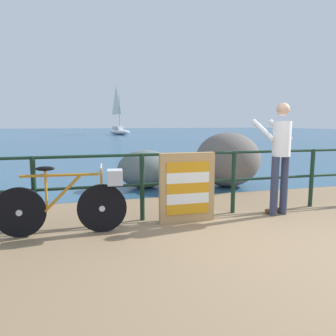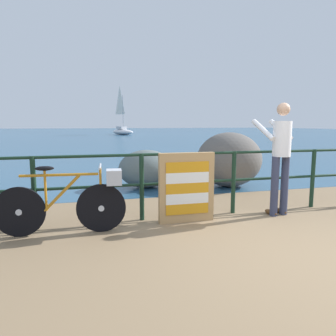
{
  "view_description": "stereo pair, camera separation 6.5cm",
  "coord_description": "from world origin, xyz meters",
  "px_view_note": "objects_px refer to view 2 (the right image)",
  "views": [
    {
      "loc": [
        -2.37,
        -2.96,
        1.47
      ],
      "look_at": [
        -1.0,
        2.05,
        0.73
      ],
      "focal_mm": 33.78,
      "sensor_mm": 36.0,
      "label": 1
    },
    {
      "loc": [
        -2.31,
        -2.98,
        1.47
      ],
      "look_at": [
        -1.0,
        2.05,
        0.73
      ],
      "focal_mm": 33.78,
      "sensor_mm": 36.0,
      "label": 2
    }
  ],
  "objects_px": {
    "person_at_railing": "(280,154)",
    "folded_deckchair_stack": "(187,188)",
    "breakwater_boulder_main": "(229,159)",
    "sailboat": "(122,129)",
    "bicycle": "(72,200)",
    "breakwater_boulder_left": "(146,169)"
  },
  "relations": [
    {
      "from": "breakwater_boulder_main",
      "to": "sailboat",
      "type": "distance_m",
      "value": 33.84
    },
    {
      "from": "breakwater_boulder_left",
      "to": "breakwater_boulder_main",
      "type": "bearing_deg",
      "value": -10.02
    },
    {
      "from": "bicycle",
      "to": "sailboat",
      "type": "relative_size",
      "value": 0.28
    },
    {
      "from": "folded_deckchair_stack",
      "to": "sailboat",
      "type": "distance_m",
      "value": 36.28
    },
    {
      "from": "folded_deckchair_stack",
      "to": "breakwater_boulder_left",
      "type": "bearing_deg",
      "value": 92.19
    },
    {
      "from": "person_at_railing",
      "to": "breakwater_boulder_left",
      "type": "height_order",
      "value": "person_at_railing"
    },
    {
      "from": "sailboat",
      "to": "bicycle",
      "type": "bearing_deg",
      "value": -32.33
    },
    {
      "from": "breakwater_boulder_left",
      "to": "sailboat",
      "type": "relative_size",
      "value": 0.21
    },
    {
      "from": "bicycle",
      "to": "breakwater_boulder_left",
      "type": "xyz_separation_m",
      "value": [
        1.52,
        2.77,
        -0.03
      ]
    },
    {
      "from": "folded_deckchair_stack",
      "to": "sailboat",
      "type": "relative_size",
      "value": 0.17
    },
    {
      "from": "breakwater_boulder_main",
      "to": "sailboat",
      "type": "bearing_deg",
      "value": 87.7
    },
    {
      "from": "folded_deckchair_stack",
      "to": "sailboat",
      "type": "xyz_separation_m",
      "value": [
        3.15,
        36.14,
        0.19
      ]
    },
    {
      "from": "bicycle",
      "to": "breakwater_boulder_main",
      "type": "height_order",
      "value": "breakwater_boulder_main"
    },
    {
      "from": "bicycle",
      "to": "sailboat",
      "type": "distance_m",
      "value": 36.57
    },
    {
      "from": "bicycle",
      "to": "folded_deckchair_stack",
      "type": "bearing_deg",
      "value": 7.88
    },
    {
      "from": "sailboat",
      "to": "breakwater_boulder_left",
      "type": "bearing_deg",
      "value": -30.37
    },
    {
      "from": "folded_deckchair_stack",
      "to": "breakwater_boulder_main",
      "type": "height_order",
      "value": "breakwater_boulder_main"
    },
    {
      "from": "folded_deckchair_stack",
      "to": "breakwater_boulder_left",
      "type": "relative_size",
      "value": 0.82
    },
    {
      "from": "breakwater_boulder_left",
      "to": "person_at_railing",
      "type": "bearing_deg",
      "value": -58.63
    },
    {
      "from": "bicycle",
      "to": "person_at_railing",
      "type": "height_order",
      "value": "person_at_railing"
    },
    {
      "from": "person_at_railing",
      "to": "folded_deckchair_stack",
      "type": "bearing_deg",
      "value": 80.73
    },
    {
      "from": "person_at_railing",
      "to": "folded_deckchair_stack",
      "type": "distance_m",
      "value": 1.61
    }
  ]
}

